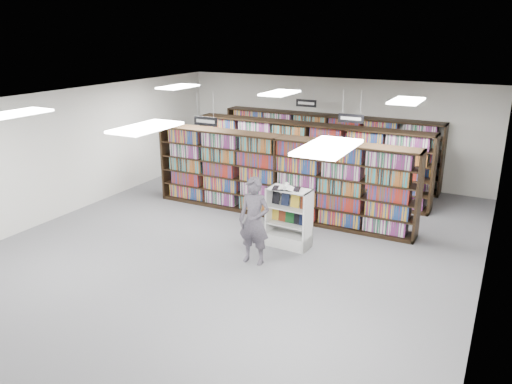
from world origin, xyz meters
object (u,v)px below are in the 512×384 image
at_px(endcap_display, 289,226).
at_px(open_book, 286,187).
at_px(shopper, 254,221).
at_px(bookshelf_row_near, 279,177).

bearing_deg(endcap_display, open_book, -127.82).
xyz_separation_m(endcap_display, open_book, (-0.07, -0.08, 0.92)).
xyz_separation_m(endcap_display, shopper, (-0.31, -1.10, 0.45)).
bearing_deg(open_book, shopper, -119.23).
height_order(endcap_display, open_book, open_book).
relative_size(bookshelf_row_near, shopper, 3.82).
relative_size(endcap_display, open_book, 2.03).
height_order(bookshelf_row_near, open_book, bookshelf_row_near).
relative_size(endcap_display, shopper, 0.74).
height_order(endcap_display, shopper, shopper).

